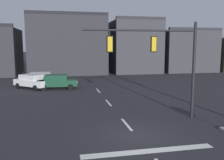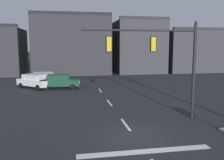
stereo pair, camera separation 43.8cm
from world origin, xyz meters
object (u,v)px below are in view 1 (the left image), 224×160
Objects in this scene: signal_mast_near_side at (162,54)px; car_lot_nearside at (57,81)px; car_lot_middle at (32,81)px; car_lot_farside at (42,77)px.

signal_mast_near_side reaches higher than car_lot_nearside.
car_lot_middle is 0.99× the size of car_lot_farside.
car_lot_middle and car_lot_farside have the same top height.
car_lot_nearside is at bearing 117.48° from signal_mast_near_side.
car_lot_middle is (-2.82, 0.81, 0.00)m from car_lot_nearside.
car_lot_nearside is 1.02× the size of car_lot_middle.
signal_mast_near_side reaches higher than car_lot_farside.
signal_mast_near_side is at bearing -62.52° from car_lot_nearside.
car_lot_nearside is 2.93m from car_lot_middle.
car_lot_farside is (-1.99, 4.41, 0.00)m from car_lot_nearside.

